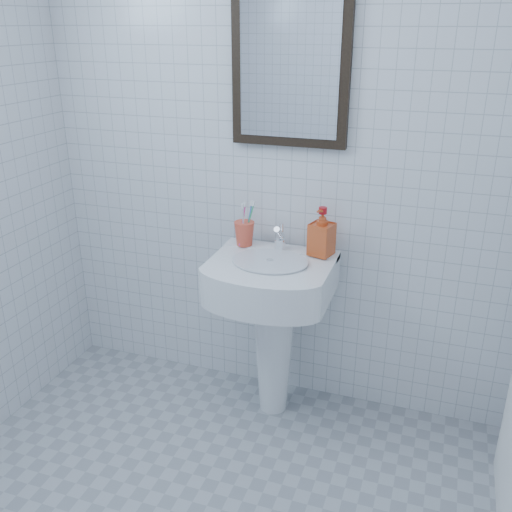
% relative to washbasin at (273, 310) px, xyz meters
% --- Properties ---
extents(wall_back, '(2.20, 0.02, 2.50)m').
position_rel_washbasin_xyz_m(wall_back, '(-0.06, 0.22, 0.71)').
color(wall_back, silver).
rests_on(wall_back, ground).
extents(washbasin, '(0.52, 0.38, 0.80)m').
position_rel_washbasin_xyz_m(washbasin, '(0.00, 0.00, 0.00)').
color(washbasin, white).
rests_on(washbasin, ground).
extents(faucet, '(0.05, 0.11, 0.13)m').
position_rel_washbasin_xyz_m(faucet, '(-0.00, 0.09, 0.31)').
color(faucet, white).
rests_on(faucet, washbasin).
extents(toothbrush_cup, '(0.12, 0.12, 0.11)m').
position_rel_washbasin_xyz_m(toothbrush_cup, '(-0.17, 0.10, 0.31)').
color(toothbrush_cup, '#E54C33').
rests_on(toothbrush_cup, washbasin).
extents(soap_dispenser, '(0.12, 0.12, 0.21)m').
position_rel_washbasin_xyz_m(soap_dispenser, '(0.19, 0.10, 0.36)').
color(soap_dispenser, '#C04512').
rests_on(soap_dispenser, washbasin).
extents(wall_mirror, '(0.50, 0.04, 0.62)m').
position_rel_washbasin_xyz_m(wall_mirror, '(-0.00, 0.20, 1.01)').
color(wall_mirror, black).
rests_on(wall_mirror, wall_back).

